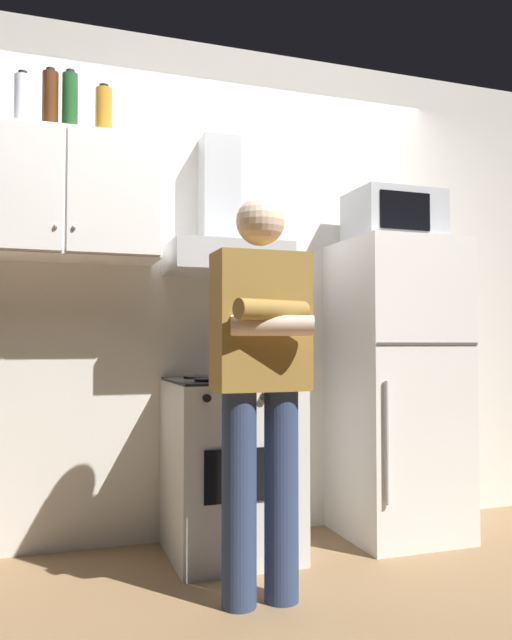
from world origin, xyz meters
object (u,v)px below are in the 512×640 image
at_px(refrigerator, 397,388).
at_px(person_standing, 261,378).
at_px(stove_oven, 230,466).
at_px(microwave, 394,218).
at_px(upper_cabinet, 64,196).
at_px(bottle_rum_dark, 50,102).
at_px(cooking_pot, 263,365).
at_px(bottle_liquor_amber, 104,113).
at_px(range_hood, 224,237).
at_px(bottle_wine_green, 70,104).
at_px(bottle_vodka_clear, 22,102).

relative_size(refrigerator, person_standing, 0.98).
distance_m(stove_oven, microwave, 1.62).
relative_size(upper_cabinet, bottle_rum_dark, 2.88).
distance_m(refrigerator, cooking_pot, 0.84).
distance_m(refrigerator, person_standing, 1.17).
bearing_deg(microwave, bottle_rum_dark, 176.90).
height_order(bottle_liquor_amber, bottle_rum_dark, bottle_rum_dark).
bearing_deg(upper_cabinet, range_hood, 0.09).
distance_m(upper_cabinet, person_standing, 1.35).
xyz_separation_m(microwave, bottle_wine_green, (-1.73, 0.09, 0.46)).
distance_m(person_standing, cooking_pot, 0.52).
xyz_separation_m(upper_cabinet, microwave, (1.75, -0.11, -0.01)).
height_order(stove_oven, cooking_pot, cooking_pot).
distance_m(refrigerator, microwave, 0.94).
height_order(upper_cabinet, cooking_pot, upper_cabinet).
bearing_deg(bottle_liquor_amber, bottle_wine_green, -173.94).
xyz_separation_m(microwave, person_standing, (-1.00, -0.62, -0.84)).
relative_size(microwave, bottle_wine_green, 1.53).
bearing_deg(bottle_vodka_clear, range_hood, -0.30).
relative_size(microwave, cooking_pot, 1.67).
bearing_deg(stove_oven, refrigerator, 0.04).
xyz_separation_m(bottle_liquor_amber, bottle_rum_dark, (-0.25, -0.01, 0.02)).
distance_m(stove_oven, refrigerator, 1.02).
bearing_deg(bottle_wine_green, bottle_rum_dark, 175.22).
height_order(upper_cabinet, bottle_vodka_clear, bottle_vodka_clear).
bearing_deg(bottle_vodka_clear, microwave, -3.32).
height_order(stove_oven, person_standing, person_standing).
height_order(upper_cabinet, range_hood, range_hood).
xyz_separation_m(stove_oven, bottle_wine_green, (-0.78, 0.11, 1.77)).
xyz_separation_m(stove_oven, microwave, (0.95, 0.02, 1.31)).
relative_size(range_hood, bottle_vodka_clear, 2.62).
distance_m(bottle_liquor_amber, bottle_rum_dark, 0.25).
bearing_deg(bottle_rum_dark, cooking_pot, -13.33).
bearing_deg(range_hood, refrigerator, -7.55).
xyz_separation_m(stove_oven, cooking_pot, (0.13, -0.12, 0.51)).
relative_size(upper_cabinet, microwave, 1.88).
distance_m(range_hood, bottle_rum_dark, 1.06).
distance_m(range_hood, refrigerator, 1.25).
xyz_separation_m(stove_oven, range_hood, (0.00, 0.13, 1.16)).
relative_size(upper_cabinet, refrigerator, 0.56).
bearing_deg(person_standing, bottle_wine_green, 135.50).
relative_size(range_hood, bottle_liquor_amber, 2.77).
bearing_deg(bottle_wine_green, upper_cabinet, 144.92).
relative_size(bottle_vodka_clear, bottle_wine_green, 0.91).
bearing_deg(cooking_pot, bottle_vodka_clear, 167.42).
distance_m(upper_cabinet, bottle_vodka_clear, 0.48).
height_order(stove_oven, refrigerator, refrigerator).
bearing_deg(refrigerator, bottle_rum_dark, 176.33).
xyz_separation_m(upper_cabinet, person_standing, (0.75, -0.73, -0.85)).
bearing_deg(microwave, bottle_liquor_amber, 176.06).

